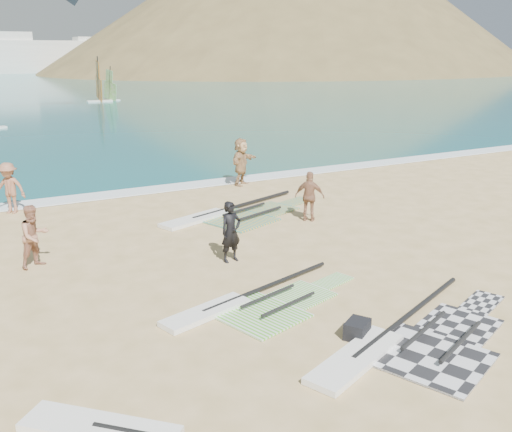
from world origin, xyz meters
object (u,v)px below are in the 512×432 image
beachgoer_left (34,236)px  beachgoer_back (310,196)px  gear_bag_near (357,329)px  person_wetsuit (231,232)px  beachgoer_mid (9,188)px  beachgoer_right (241,162)px  rig_grey (410,343)px  rig_orange (233,215)px  rig_green (253,305)px

beachgoer_left → beachgoer_back: same height
gear_bag_near → person_wetsuit: bearing=93.3°
beachgoer_mid → beachgoer_right: (9.06, 0.00, 0.10)m
rig_grey → person_wetsuit: (-0.99, 5.76, 0.78)m
rig_orange → gear_bag_near: 9.08m
gear_bag_near → beachgoer_left: beachgoer_left is taller
beachgoer_back → beachgoer_right: bearing=-51.0°
rig_green → gear_bag_near: (1.15, -2.21, 0.13)m
rig_green → person_wetsuit: 3.05m
rig_grey → rig_green: size_ratio=1.17×
rig_orange → beachgoer_back: (2.00, -1.72, 0.78)m
rig_orange → beachgoer_left: 6.92m
beachgoer_mid → beachgoer_back: 10.38m
beachgoer_left → beachgoer_right: (9.09, 5.88, 0.16)m
rig_grey → beachgoer_right: bearing=54.0°
person_wetsuit → beachgoer_right: beachgoer_right is taller
beachgoer_back → rig_orange: bearing=2.8°
person_wetsuit → rig_grey: bearing=-88.2°
rig_orange → person_wetsuit: person_wetsuit is taller
rig_grey → rig_green: bearing=100.3°
beachgoer_mid → rig_orange: bearing=4.3°
person_wetsuit → beachgoer_right: 9.14m
person_wetsuit → beachgoer_left: bearing=147.7°
beachgoer_mid → beachgoer_right: bearing=36.1°
rig_orange → beachgoer_mid: (-6.61, 4.09, 0.84)m
rig_green → rig_orange: size_ratio=0.81×
rig_orange → gear_bag_near: size_ratio=11.60×
rig_green → beachgoer_back: (4.85, 5.00, 0.79)m
rig_green → rig_orange: rig_orange is taller
rig_green → rig_orange: bearing=50.8°
rig_grey → beachgoer_back: 8.52m
beachgoer_left → beachgoer_back: 8.64m
beachgoer_mid → beachgoer_back: (8.61, -5.81, -0.06)m
rig_green → beachgoer_left: bearing=111.3°
rig_green → person_wetsuit: person_wetsuit is taller
beachgoer_back → person_wetsuit: bearing=72.1°
rig_green → beachgoer_right: size_ratio=2.59×
person_wetsuit → gear_bag_near: bearing=-94.6°
rig_orange → beachgoer_back: bearing=-60.2°
beachgoer_back → rig_green: bearing=89.3°
beachgoer_left → beachgoer_mid: (0.03, 5.88, 0.06)m
person_wetsuit → beachgoer_left: 5.11m
beachgoer_left → beachgoer_right: size_ratio=0.84×
rig_orange → gear_bag_near: (-1.69, -8.92, 0.12)m
beachgoer_mid → beachgoer_left: bearing=-54.2°
rig_grey → rig_green: 3.47m
rig_green → gear_bag_near: bearing=-78.6°
rig_orange → beachgoer_back: 2.75m
rig_green → beachgoer_right: beachgoer_right is taller
beachgoer_left → rig_grey: bearing=-79.5°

